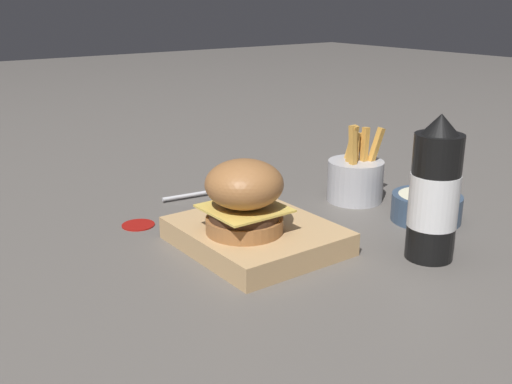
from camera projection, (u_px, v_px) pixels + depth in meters
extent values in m
plane|color=#5B5651|center=(228.00, 269.00, 0.80)|extent=(6.00, 6.00, 0.00)
cube|color=tan|center=(256.00, 236.00, 0.87)|extent=(0.22, 0.19, 0.03)
cylinder|color=#9E6638|center=(244.00, 224.00, 0.83)|extent=(0.11, 0.11, 0.02)
cylinder|color=#422819|center=(244.00, 213.00, 0.83)|extent=(0.10, 0.10, 0.01)
cube|color=#EAC656|center=(244.00, 208.00, 0.83)|extent=(0.10, 0.10, 0.00)
ellipsoid|color=#9E6638|center=(244.00, 184.00, 0.82)|extent=(0.11, 0.11, 0.07)
cylinder|color=black|center=(434.00, 198.00, 0.81)|extent=(0.07, 0.07, 0.18)
cylinder|color=silver|center=(434.00, 200.00, 0.81)|extent=(0.07, 0.07, 0.07)
cone|color=black|center=(441.00, 124.00, 0.77)|extent=(0.05, 0.05, 0.03)
cylinder|color=#B7B7BC|center=(355.00, 181.00, 1.06)|extent=(0.10, 0.10, 0.07)
cube|color=gold|center=(351.00, 151.00, 1.03)|extent=(0.03, 0.01, 0.10)
cube|color=gold|center=(355.00, 155.00, 1.04)|extent=(0.01, 0.01, 0.08)
cube|color=gold|center=(364.00, 152.00, 1.04)|extent=(0.01, 0.02, 0.09)
cube|color=gold|center=(374.00, 152.00, 1.04)|extent=(0.02, 0.03, 0.09)
cube|color=gold|center=(364.00, 154.00, 1.05)|extent=(0.03, 0.01, 0.08)
cube|color=gold|center=(353.00, 153.00, 1.02)|extent=(0.02, 0.01, 0.10)
cube|color=gold|center=(349.00, 155.00, 1.06)|extent=(0.01, 0.03, 0.07)
cube|color=gold|center=(352.00, 154.00, 1.05)|extent=(0.02, 0.02, 0.08)
cylinder|color=#384C66|center=(426.00, 208.00, 0.96)|extent=(0.11, 0.11, 0.04)
cylinder|color=beige|center=(427.00, 197.00, 0.96)|extent=(0.09, 0.09, 0.01)
cylinder|color=silver|center=(189.00, 195.00, 1.07)|extent=(0.02, 0.10, 0.01)
ellipsoid|color=silver|center=(226.00, 189.00, 1.11)|extent=(0.04, 0.05, 0.01)
cylinder|color=#9E140F|center=(138.00, 224.00, 0.95)|extent=(0.05, 0.05, 0.00)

